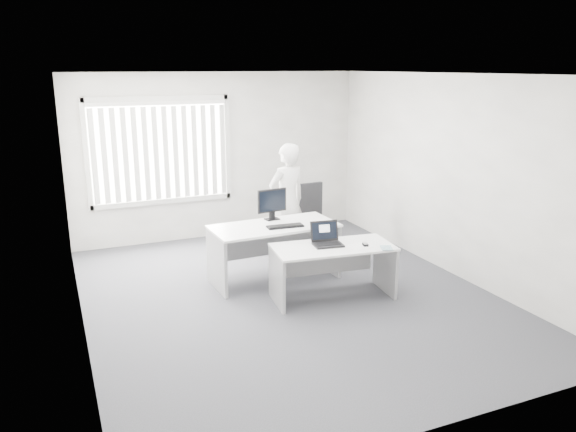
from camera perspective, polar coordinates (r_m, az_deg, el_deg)
name	(u,v)px	position (r m, az deg, el deg)	size (l,w,h in m)	color
ground	(288,296)	(7.35, 0.04, -8.14)	(6.00, 6.00, 0.00)	#515259
wall_back	(219,156)	(9.71, -7.01, 6.06)	(5.00, 0.02, 2.80)	silver
wall_front	(444,269)	(4.44, 15.61, -5.24)	(5.00, 0.02, 2.80)	silver
wall_left	(73,211)	(6.39, -21.02, 0.49)	(0.02, 6.00, 2.80)	silver
wall_right	(452,176)	(8.22, 16.31, 3.95)	(0.02, 6.00, 2.80)	silver
ceiling	(288,74)	(6.76, 0.04, 14.23)	(5.00, 6.00, 0.02)	silver
window	(160,151)	(9.42, -12.85, 6.45)	(2.32, 0.06, 1.76)	silver
blinds	(161,153)	(9.36, -12.77, 6.22)	(2.20, 0.10, 1.50)	white
desk_near	(333,261)	(7.17, 4.58, -4.54)	(1.59, 0.88, 0.69)	silver
desk_far	(274,240)	(7.74, -1.42, -2.49)	(1.76, 0.88, 0.79)	silver
office_chair	(314,228)	(9.16, 2.68, -1.26)	(0.63, 0.63, 1.05)	black
person	(287,201)	(8.61, -0.09, 1.55)	(0.65, 0.43, 1.78)	silver
laptop	(328,235)	(7.08, 4.11, -1.92)	(0.37, 0.32, 0.28)	black
paper_sheet	(359,246)	(7.14, 7.27, -3.04)	(0.32, 0.23, 0.00)	white
mouse	(365,244)	(7.16, 7.86, -2.83)	(0.06, 0.10, 0.04)	#B6B6B9
booklet	(387,248)	(7.10, 9.98, -3.22)	(0.14, 0.19, 0.01)	silver
keyboard	(285,226)	(7.58, -0.29, -1.05)	(0.50, 0.17, 0.02)	black
monitor	(272,204)	(7.90, -1.64, 1.19)	(0.44, 0.13, 0.44)	black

